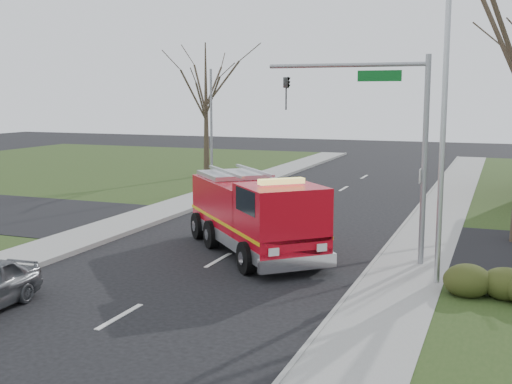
% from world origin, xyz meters
% --- Properties ---
extents(ground, '(120.00, 120.00, 0.00)m').
position_xyz_m(ground, '(0.00, 0.00, 0.00)').
color(ground, black).
rests_on(ground, ground).
extents(sidewalk_right, '(2.40, 80.00, 0.15)m').
position_xyz_m(sidewalk_right, '(6.20, 0.00, 0.07)').
color(sidewalk_right, gray).
rests_on(sidewalk_right, ground).
extents(sidewalk_left, '(2.40, 80.00, 0.15)m').
position_xyz_m(sidewalk_left, '(-6.20, 0.00, 0.07)').
color(sidewalk_left, gray).
rests_on(sidewalk_left, ground).
extents(hedge_corner, '(2.80, 2.00, 0.90)m').
position_xyz_m(hedge_corner, '(9.00, -1.00, 0.58)').
color(hedge_corner, '#2E3613').
rests_on(hedge_corner, lawn_right).
extents(bare_tree_left, '(4.50, 4.50, 9.00)m').
position_xyz_m(bare_tree_left, '(-10.00, 20.00, 5.56)').
color(bare_tree_left, '#3C3023').
rests_on(bare_tree_left, ground).
extents(traffic_signal_mast, '(5.29, 0.18, 6.80)m').
position_xyz_m(traffic_signal_mast, '(5.21, 1.50, 4.71)').
color(traffic_signal_mast, gray).
rests_on(traffic_signal_mast, ground).
extents(streetlight_pole, '(1.48, 0.16, 8.40)m').
position_xyz_m(streetlight_pole, '(7.14, -0.50, 4.55)').
color(streetlight_pole, '#B7BABF').
rests_on(streetlight_pole, ground).
extents(utility_pole_far, '(0.14, 0.14, 7.00)m').
position_xyz_m(utility_pole_far, '(-6.80, 14.00, 3.50)').
color(utility_pole_far, gray).
rests_on(utility_pole_far, ground).
extents(fire_engine, '(6.76, 7.05, 2.94)m').
position_xyz_m(fire_engine, '(0.79, 1.40, 1.33)').
color(fire_engine, '#BC0818').
rests_on(fire_engine, ground).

